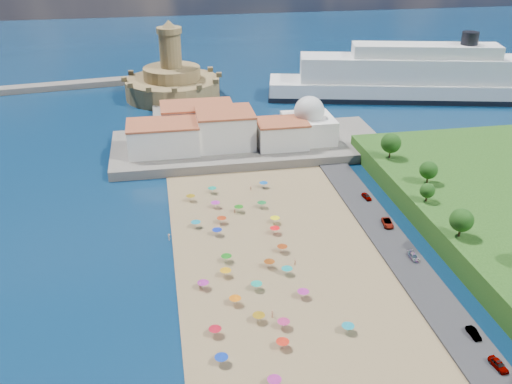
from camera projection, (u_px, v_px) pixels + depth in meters
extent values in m
plane|color=#071938|center=(258.00, 275.00, 125.63)|extent=(700.00, 700.00, 0.00)
cube|color=#59544C|center=(248.00, 145.00, 190.94)|extent=(90.00, 36.00, 3.00)
cube|color=#59544C|center=(177.00, 117.00, 218.49)|extent=(18.00, 70.00, 2.40)
cube|color=silver|center=(163.00, 138.00, 180.34)|extent=(22.00, 14.00, 9.00)
cube|color=silver|center=(225.00, 129.00, 184.81)|extent=(18.00, 16.00, 11.00)
cube|color=silver|center=(282.00, 134.00, 184.79)|extent=(16.00, 12.00, 8.00)
cube|color=silver|center=(197.00, 120.00, 194.36)|extent=(24.00, 14.00, 10.00)
cube|color=silver|center=(308.00, 128.00, 189.89)|extent=(16.00, 16.00, 8.00)
sphere|color=silver|center=(309.00, 111.00, 187.23)|extent=(10.00, 10.00, 10.00)
cylinder|color=silver|center=(310.00, 100.00, 185.54)|extent=(1.20, 1.20, 1.60)
cylinder|color=#957D4A|center=(173.00, 88.00, 243.71)|extent=(40.00, 40.00, 8.00)
cylinder|color=#957D4A|center=(172.00, 73.00, 240.82)|extent=(24.00, 24.00, 5.00)
cylinder|color=#957D4A|center=(170.00, 50.00, 236.61)|extent=(9.00, 9.00, 14.00)
cylinder|color=#957D4A|center=(169.00, 30.00, 232.97)|extent=(10.40, 10.40, 2.40)
cone|color=#957D4A|center=(169.00, 24.00, 231.77)|extent=(6.00, 6.00, 3.00)
cube|color=black|center=(420.00, 96.00, 242.97)|extent=(130.12, 47.36, 2.07)
cube|color=white|center=(421.00, 90.00, 241.73)|extent=(129.05, 46.75, 7.68)
cube|color=white|center=(423.00, 69.00, 237.75)|extent=(103.32, 37.73, 10.25)
cube|color=white|center=(426.00, 50.00, 234.34)|extent=(60.93, 24.93, 5.12)
cylinder|color=black|center=(470.00, 38.00, 231.34)|extent=(6.83, 6.83, 5.12)
cylinder|color=gray|center=(264.00, 185.00, 164.31)|extent=(0.07, 0.07, 2.00)
cone|color=#0D56B3|center=(264.00, 182.00, 163.91)|extent=(2.50, 2.50, 0.60)
cylinder|color=gray|center=(235.00, 301.00, 115.49)|extent=(0.07, 0.07, 2.00)
cone|color=orange|center=(235.00, 297.00, 115.09)|extent=(2.50, 2.50, 0.60)
cylinder|color=gray|center=(262.00, 204.00, 153.22)|extent=(0.07, 0.07, 2.00)
cone|color=#136B2B|center=(262.00, 201.00, 152.82)|extent=(2.50, 2.50, 0.60)
cylinder|color=gray|center=(203.00, 285.00, 120.34)|extent=(0.07, 0.07, 2.00)
cone|color=#9C218B|center=(203.00, 281.00, 119.94)|extent=(2.50, 2.50, 0.60)
cylinder|color=gray|center=(274.00, 382.00, 95.54)|extent=(0.07, 0.07, 2.00)
cone|color=#A42382|center=(274.00, 378.00, 95.14)|extent=(2.50, 2.50, 0.60)
cylinder|color=gray|center=(259.00, 317.00, 110.68)|extent=(0.07, 0.07, 2.00)
cone|color=#936C0D|center=(259.00, 314.00, 110.28)|extent=(2.50, 2.50, 0.60)
cylinder|color=gray|center=(348.00, 328.00, 107.85)|extent=(0.07, 0.07, 2.00)
cone|color=teal|center=(348.00, 324.00, 107.45)|extent=(2.50, 2.50, 0.60)
cylinder|color=gray|center=(287.00, 271.00, 125.06)|extent=(0.07, 0.07, 2.00)
cone|color=#0F8D8D|center=(287.00, 267.00, 124.66)|extent=(2.50, 2.50, 0.60)
cylinder|color=gray|center=(257.00, 286.00, 119.99)|extent=(0.07, 0.07, 2.00)
cone|color=#119C82|center=(257.00, 282.00, 119.59)|extent=(2.50, 2.50, 0.60)
cylinder|color=gray|center=(282.00, 249.00, 133.25)|extent=(0.07, 0.07, 2.00)
cone|color=maroon|center=(282.00, 245.00, 132.85)|extent=(2.50, 2.50, 0.60)
cylinder|color=gray|center=(222.00, 220.00, 145.50)|extent=(0.07, 0.07, 2.00)
cone|color=#A82E0D|center=(222.00, 217.00, 145.10)|extent=(2.50, 2.50, 0.60)
cylinder|color=gray|center=(269.00, 264.00, 127.54)|extent=(0.07, 0.07, 2.00)
cone|color=#7E360B|center=(269.00, 260.00, 127.14)|extent=(2.50, 2.50, 0.60)
cylinder|color=gray|center=(191.00, 198.00, 156.77)|extent=(0.07, 0.07, 2.00)
cone|color=#81640B|center=(191.00, 195.00, 156.37)|extent=(2.50, 2.50, 0.60)
cylinder|color=gray|center=(217.00, 232.00, 140.18)|extent=(0.07, 0.07, 2.00)
cone|color=#0C23A1|center=(217.00, 229.00, 139.78)|extent=(2.50, 2.50, 0.60)
cylinder|color=gray|center=(239.00, 209.00, 151.08)|extent=(0.07, 0.07, 2.00)
cone|color=#1A6D13|center=(239.00, 206.00, 150.68)|extent=(2.50, 2.50, 0.60)
cylinder|color=gray|center=(222.00, 360.00, 100.31)|extent=(0.07, 0.07, 2.00)
cone|color=#0C2FA5|center=(221.00, 356.00, 99.91)|extent=(2.50, 2.50, 0.60)
cylinder|color=gray|center=(226.00, 258.00, 129.57)|extent=(0.07, 0.07, 2.00)
cone|color=#167414|center=(226.00, 255.00, 129.17)|extent=(2.50, 2.50, 0.60)
cylinder|color=gray|center=(216.00, 204.00, 153.19)|extent=(0.07, 0.07, 2.00)
cone|color=#AE25A8|center=(215.00, 202.00, 152.79)|extent=(2.50, 2.50, 0.60)
cylinder|color=gray|center=(275.00, 220.00, 145.60)|extent=(0.07, 0.07, 2.00)
cone|color=yellow|center=(275.00, 217.00, 145.20)|extent=(2.50, 2.50, 0.60)
cylinder|color=gray|center=(284.00, 324.00, 108.99)|extent=(0.07, 0.07, 2.00)
cone|color=#B52663|center=(284.00, 320.00, 108.59)|extent=(2.50, 2.50, 0.60)
cylinder|color=gray|center=(212.00, 190.00, 161.15)|extent=(0.07, 0.07, 2.00)
cone|color=#0E8469|center=(212.00, 187.00, 160.75)|extent=(2.50, 2.50, 0.60)
cylinder|color=gray|center=(303.00, 294.00, 117.54)|extent=(0.07, 0.07, 2.00)
cone|color=#A52389|center=(303.00, 290.00, 117.14)|extent=(2.50, 2.50, 0.60)
cylinder|color=gray|center=(196.00, 224.00, 143.64)|extent=(0.07, 0.07, 2.00)
cone|color=#10809A|center=(196.00, 221.00, 143.25)|extent=(2.50, 2.50, 0.60)
cylinder|color=gray|center=(215.00, 331.00, 107.05)|extent=(0.07, 0.07, 2.00)
cone|color=#B30E21|center=(215.00, 327.00, 106.65)|extent=(2.50, 2.50, 0.60)
cylinder|color=gray|center=(226.00, 273.00, 124.41)|extent=(0.07, 0.07, 2.00)
cone|color=orange|center=(226.00, 269.00, 124.01)|extent=(2.50, 2.50, 0.60)
cylinder|color=gray|center=(275.00, 230.00, 140.91)|extent=(0.07, 0.07, 2.00)
cone|color=#FE0B11|center=(275.00, 227.00, 140.51)|extent=(2.50, 2.50, 0.60)
cylinder|color=gray|center=(283.00, 344.00, 103.91)|extent=(0.07, 0.07, 2.00)
cone|color=red|center=(283.00, 340.00, 103.51)|extent=(2.50, 2.50, 0.60)
imported|color=tan|center=(235.00, 212.00, 149.94)|extent=(0.98, 0.99, 1.61)
imported|color=tan|center=(272.00, 314.00, 112.00)|extent=(0.78, 0.93, 1.63)
imported|color=tan|center=(251.00, 189.00, 162.33)|extent=(1.23, 1.10, 1.65)
imported|color=tan|center=(169.00, 237.00, 138.29)|extent=(0.92, 1.21, 1.66)
imported|color=tan|center=(200.00, 286.00, 119.92)|extent=(1.01, 0.84, 1.87)
imported|color=tan|center=(295.00, 262.00, 128.27)|extent=(0.63, 0.74, 1.71)
imported|color=gray|center=(499.00, 364.00, 99.01)|extent=(2.21, 4.38, 1.43)
imported|color=gray|center=(414.00, 256.00, 130.10)|extent=(1.84, 4.24, 1.21)
imported|color=gray|center=(367.00, 196.00, 157.24)|extent=(2.10, 4.13, 1.35)
imported|color=gray|center=(388.00, 223.00, 143.87)|extent=(3.22, 5.52, 1.44)
imported|color=gray|center=(474.00, 333.00, 106.49)|extent=(1.44, 3.89, 1.27)
cylinder|color=#382314|center=(460.00, 230.00, 128.37)|extent=(0.50, 0.50, 2.99)
sphere|color=#14380F|center=(462.00, 220.00, 127.18)|extent=(5.38, 5.38, 5.38)
cylinder|color=#382314|center=(426.00, 197.00, 144.14)|extent=(0.50, 0.50, 2.13)
sphere|color=#14380F|center=(427.00, 191.00, 143.29)|extent=(3.83, 3.83, 3.83)
cylinder|color=#382314|center=(427.00, 178.00, 153.73)|extent=(0.50, 0.50, 2.71)
sphere|color=#14380F|center=(429.00, 170.00, 152.65)|extent=(4.88, 4.88, 4.88)
cylinder|color=#382314|center=(390.00, 152.00, 169.37)|extent=(0.50, 0.50, 3.32)
sphere|color=#14380F|center=(391.00, 143.00, 168.04)|extent=(5.98, 5.98, 5.98)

